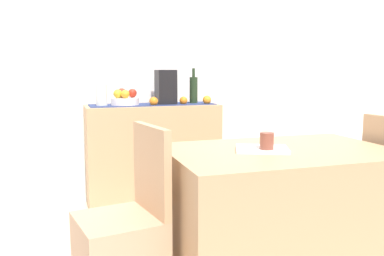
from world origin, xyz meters
TOP-DOWN VIEW (x-y plane):
  - ground_plane at (0.00, 0.00)m, footprint 6.40×6.40m
  - room_wall_rear at (0.00, 1.18)m, footprint 6.40×0.06m
  - sideboard_console at (-0.23, 0.92)m, footprint 1.13×0.42m
  - table_runner at (-0.23, 0.92)m, footprint 1.06×0.32m
  - fruit_bowl at (-0.47, 0.92)m, footprint 0.24×0.24m
  - apple_left at (-0.49, 0.94)m, footprint 0.08×0.08m
  - apple_upper at (-0.41, 0.92)m, footprint 0.07×0.07m
  - apple_front at (-0.48, 0.84)m, footprint 0.07×0.07m
  - apple_right at (-0.53, 0.88)m, footprint 0.07×0.07m
  - wine_bottle at (0.14, 0.92)m, footprint 0.07×0.07m
  - coffee_maker at (-0.12, 0.92)m, footprint 0.16×0.18m
  - ceramic_vase at (-0.66, 0.92)m, footprint 0.09×0.09m
  - orange_loose_near_bowl at (0.03, 0.86)m, footprint 0.07×0.07m
  - orange_loose_mid at (-0.24, 0.83)m, footprint 0.07×0.07m
  - orange_loose_far at (0.24, 0.84)m, footprint 0.08×0.08m
  - dining_table at (0.17, -0.57)m, footprint 1.25×0.82m
  - open_book at (0.05, -0.57)m, footprint 0.34×0.30m
  - coffee_cup at (0.05, -0.62)m, footprint 0.07×0.07m
  - chair_near_window at (-0.72, -0.56)m, footprint 0.47×0.47m

SIDE VIEW (x-z plane):
  - ground_plane at x=0.00m, z-range -0.02..0.00m
  - chair_near_window at x=-0.72m, z-range -0.18..0.72m
  - dining_table at x=0.17m, z-range 0.00..0.74m
  - sideboard_console at x=-0.23m, z-range 0.00..0.88m
  - open_book at x=0.05m, z-range 0.74..0.76m
  - coffee_cup at x=0.05m, z-range 0.74..0.85m
  - table_runner at x=-0.23m, z-range 0.88..0.88m
  - orange_loose_near_bowl at x=0.03m, z-range 0.88..0.95m
  - fruit_bowl at x=-0.47m, z-range 0.88..0.94m
  - orange_loose_mid at x=-0.24m, z-range 0.88..0.95m
  - orange_loose_far at x=0.24m, z-range 0.88..0.95m
  - ceramic_vase at x=-0.66m, z-range 0.88..1.06m
  - apple_front at x=-0.48m, z-range 0.94..1.01m
  - apple_right at x=-0.53m, z-range 0.94..1.02m
  - apple_upper at x=-0.41m, z-range 0.94..1.02m
  - apple_left at x=-0.49m, z-range 0.94..1.02m
  - wine_bottle at x=0.14m, z-range 0.85..1.16m
  - coffee_maker at x=-0.12m, z-range 0.88..1.18m
  - room_wall_rear at x=0.00m, z-range 0.00..2.70m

